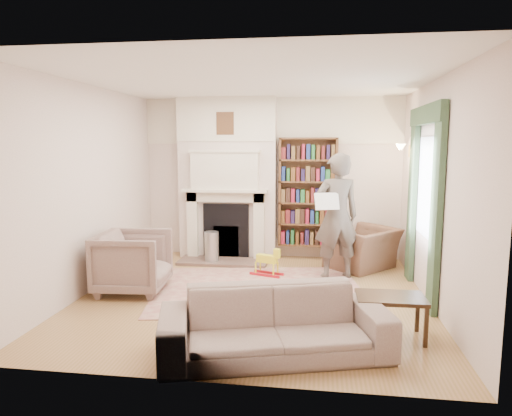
# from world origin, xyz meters

# --- Properties ---
(floor) EXTENTS (4.50, 4.50, 0.00)m
(floor) POSITION_xyz_m (0.00, 0.00, 0.00)
(floor) COLOR olive
(floor) RESTS_ON ground
(ceiling) EXTENTS (4.50, 4.50, 0.00)m
(ceiling) POSITION_xyz_m (0.00, 0.00, 2.80)
(ceiling) COLOR white
(ceiling) RESTS_ON wall_back
(wall_back) EXTENTS (4.50, 0.00, 4.50)m
(wall_back) POSITION_xyz_m (0.00, 2.25, 1.40)
(wall_back) COLOR silver
(wall_back) RESTS_ON floor
(wall_front) EXTENTS (4.50, 0.00, 4.50)m
(wall_front) POSITION_xyz_m (0.00, -2.25, 1.40)
(wall_front) COLOR silver
(wall_front) RESTS_ON floor
(wall_left) EXTENTS (0.00, 4.50, 4.50)m
(wall_left) POSITION_xyz_m (-2.25, 0.00, 1.40)
(wall_left) COLOR silver
(wall_left) RESTS_ON floor
(wall_right) EXTENTS (0.00, 4.50, 4.50)m
(wall_right) POSITION_xyz_m (2.25, 0.00, 1.40)
(wall_right) COLOR silver
(wall_right) RESTS_ON floor
(fireplace) EXTENTS (1.70, 0.58, 2.80)m
(fireplace) POSITION_xyz_m (-0.75, 2.05, 1.39)
(fireplace) COLOR silver
(fireplace) RESTS_ON floor
(bookcase) EXTENTS (1.00, 0.24, 1.85)m
(bookcase) POSITION_xyz_m (0.65, 2.12, 1.18)
(bookcase) COLOR brown
(bookcase) RESTS_ON floor
(window) EXTENTS (0.02, 0.90, 1.30)m
(window) POSITION_xyz_m (2.23, 0.40, 1.45)
(window) COLOR silver
(window) RESTS_ON wall_right
(curtain_left) EXTENTS (0.07, 0.32, 2.40)m
(curtain_left) POSITION_xyz_m (2.20, -0.30, 1.20)
(curtain_left) COLOR #304B32
(curtain_left) RESTS_ON floor
(curtain_right) EXTENTS (0.07, 0.32, 2.40)m
(curtain_right) POSITION_xyz_m (2.20, 1.10, 1.20)
(curtain_right) COLOR #304B32
(curtain_right) RESTS_ON floor
(pelmet) EXTENTS (0.09, 1.70, 0.24)m
(pelmet) POSITION_xyz_m (2.19, 0.40, 2.38)
(pelmet) COLOR #304B32
(pelmet) RESTS_ON wall_right
(wall_sconce) EXTENTS (0.20, 0.24, 0.24)m
(wall_sconce) POSITION_xyz_m (2.03, 1.50, 1.90)
(wall_sconce) COLOR gold
(wall_sconce) RESTS_ON wall_right
(rug) EXTENTS (3.14, 2.60, 0.01)m
(rug) POSITION_xyz_m (0.03, 0.27, 0.01)
(rug) COLOR beige
(rug) RESTS_ON floor
(armchair_reading) EXTENTS (1.34, 1.35, 0.66)m
(armchair_reading) POSITION_xyz_m (1.56, 1.60, 0.33)
(armchair_reading) COLOR #4E3229
(armchair_reading) RESTS_ON floor
(armchair_left) EXTENTS (0.98, 0.96, 0.83)m
(armchair_left) POSITION_xyz_m (-1.65, -0.03, 0.42)
(armchair_left) COLOR gray
(armchair_left) RESTS_ON floor
(sofa) EXTENTS (2.32, 1.40, 0.63)m
(sofa) POSITION_xyz_m (0.44, -1.66, 0.32)
(sofa) COLOR #A19A85
(sofa) RESTS_ON floor
(man_reading) EXTENTS (0.79, 0.63, 1.88)m
(man_reading) POSITION_xyz_m (1.11, 1.00, 0.94)
(man_reading) COLOR #574D45
(man_reading) RESTS_ON floor
(newspaper) EXTENTS (0.37, 0.20, 0.24)m
(newspaper) POSITION_xyz_m (0.96, 0.80, 1.19)
(newspaper) COLOR white
(newspaper) RESTS_ON man_reading
(coffee_table) EXTENTS (0.70, 0.46, 0.45)m
(coffee_table) POSITION_xyz_m (1.59, -1.10, 0.23)
(coffee_table) COLOR #342412
(coffee_table) RESTS_ON floor
(paraffin_heater) EXTENTS (0.29, 0.29, 0.55)m
(paraffin_heater) POSITION_xyz_m (-0.93, 1.53, 0.28)
(paraffin_heater) COLOR #B1B4B9
(paraffin_heater) RESTS_ON floor
(rocking_horse) EXTENTS (0.54, 0.35, 0.44)m
(rocking_horse) POSITION_xyz_m (0.07, 0.95, 0.22)
(rocking_horse) COLOR yellow
(rocking_horse) RESTS_ON rug
(board_game) EXTENTS (0.44, 0.44, 0.03)m
(board_game) POSITION_xyz_m (-0.26, -0.51, 0.03)
(board_game) COLOR #BCC646
(board_game) RESTS_ON rug
(game_box_lid) EXTENTS (0.38, 0.32, 0.05)m
(game_box_lid) POSITION_xyz_m (-0.44, 0.12, 0.04)
(game_box_lid) COLOR #B32514
(game_box_lid) RESTS_ON rug
(comic_annuals) EXTENTS (0.69, 0.53, 0.02)m
(comic_annuals) POSITION_xyz_m (0.23, -0.43, 0.02)
(comic_annuals) COLOR red
(comic_annuals) RESTS_ON rug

